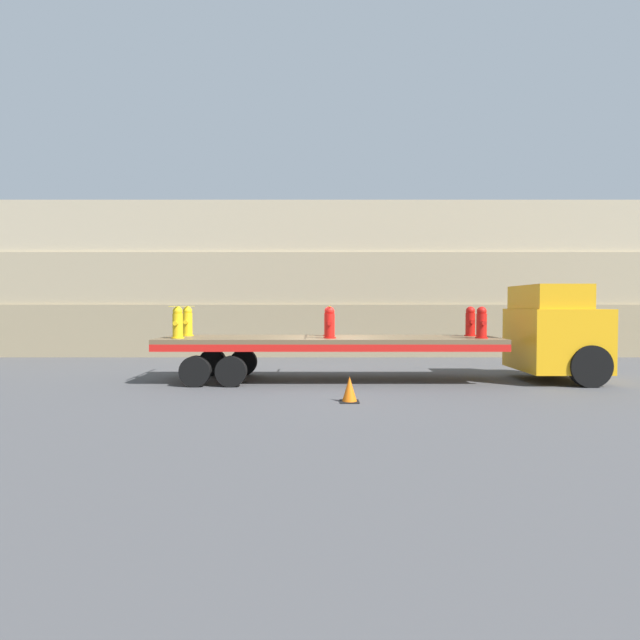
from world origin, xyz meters
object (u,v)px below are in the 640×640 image
fire_hydrant_yellow_near_0 (178,323)px  fire_hydrant_red_near_2 (482,323)px  truck_cab (558,332)px  flatbed_trailer (307,345)px  fire_hydrant_red_near_1 (330,323)px  fire_hydrant_yellow_far_0 (188,322)px  fire_hydrant_red_far_1 (329,322)px  fire_hydrant_red_far_2 (471,322)px  traffic_cone (350,390)px

fire_hydrant_yellow_near_0 → fire_hydrant_red_near_2: same height
truck_cab → fire_hydrant_yellow_near_0: size_ratio=3.12×
flatbed_trailer → fire_hydrant_red_near_1: (0.66, -0.53, 0.68)m
fire_hydrant_yellow_near_0 → fire_hydrant_red_near_2: size_ratio=1.00×
fire_hydrant_yellow_far_0 → fire_hydrant_red_far_1: size_ratio=1.00×
fire_hydrant_red_far_1 → fire_hydrant_red_far_2: (4.35, 0.00, 0.00)m
fire_hydrant_yellow_far_0 → fire_hydrant_red_near_1: size_ratio=1.00×
fire_hydrant_red_near_1 → fire_hydrant_red_far_2: bearing=13.7°
fire_hydrant_yellow_far_0 → fire_hydrant_red_far_1: 4.35m
truck_cab → fire_hydrant_red_far_2: bearing=167.7°
truck_cab → fire_hydrant_red_far_1: (-6.77, 0.53, 0.29)m
truck_cab → fire_hydrant_red_near_2: size_ratio=3.12×
truck_cab → fire_hydrant_yellow_far_0: size_ratio=3.12×
fire_hydrant_red_near_1 → fire_hydrant_red_near_2: 4.35m
fire_hydrant_yellow_far_0 → fire_hydrant_red_far_2: same height
traffic_cone → truck_cab: bearing=27.4°
truck_cab → fire_hydrant_red_near_2: 2.50m
fire_hydrant_red_near_1 → fire_hydrant_red_far_2: (4.35, 1.06, 0.00)m
fire_hydrant_red_near_2 → fire_hydrant_red_far_2: same height
fire_hydrant_red_far_2 → traffic_cone: fire_hydrant_red_far_2 is taller
fire_hydrant_yellow_far_0 → fire_hydrant_red_far_2: (8.69, 0.00, 0.00)m
fire_hydrant_red_near_1 → fire_hydrant_yellow_near_0: bearing=180.0°
fire_hydrant_red_near_2 → traffic_cone: bearing=-145.0°
fire_hydrant_red_far_1 → truck_cab: bearing=-4.5°
fire_hydrant_red_far_1 → fire_hydrant_red_near_2: (4.35, -1.06, 0.00)m
fire_hydrant_red_far_2 → fire_hydrant_yellow_near_0: bearing=-173.0°
truck_cab → fire_hydrant_red_near_2: bearing=-167.7°
fire_hydrant_red_far_2 → flatbed_trailer: bearing=-174.0°
flatbed_trailer → fire_hydrant_yellow_near_0: 3.79m
flatbed_trailer → fire_hydrant_red_near_1: size_ratio=10.89×
fire_hydrant_yellow_near_0 → fire_hydrant_red_far_2: 8.76m
flatbed_trailer → fire_hydrant_yellow_far_0: (-3.69, 0.53, 0.68)m
flatbed_trailer → fire_hydrant_red_far_2: 5.08m
flatbed_trailer → fire_hydrant_red_near_1: bearing=-38.7°
fire_hydrant_yellow_near_0 → fire_hydrant_yellow_far_0: size_ratio=1.00×
flatbed_trailer → traffic_cone: (1.07, -3.29, -0.76)m
fire_hydrant_red_near_2 → fire_hydrant_red_far_2: (0.00, 1.06, 0.00)m
flatbed_trailer → fire_hydrant_yellow_near_0: size_ratio=10.89×
fire_hydrant_red_far_1 → fire_hydrant_yellow_far_0: bearing=180.0°
traffic_cone → fire_hydrant_yellow_far_0: bearing=141.2°
fire_hydrant_red_near_1 → traffic_cone: size_ratio=1.52×
flatbed_trailer → fire_hydrant_red_far_1: size_ratio=10.89×
flatbed_trailer → fire_hydrant_red_far_2: bearing=6.0°
fire_hydrant_yellow_far_0 → traffic_cone: size_ratio=1.52×
truck_cab → fire_hydrant_yellow_far_0: bearing=177.3°
fire_hydrant_yellow_far_0 → fire_hydrant_red_near_1: (4.35, -1.06, 0.00)m
fire_hydrant_yellow_near_0 → flatbed_trailer: bearing=8.2°
fire_hydrant_yellow_far_0 → traffic_cone: 6.27m
truck_cab → fire_hydrant_red_far_2: truck_cab is taller
truck_cab → traffic_cone: (-6.36, -3.29, -1.16)m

